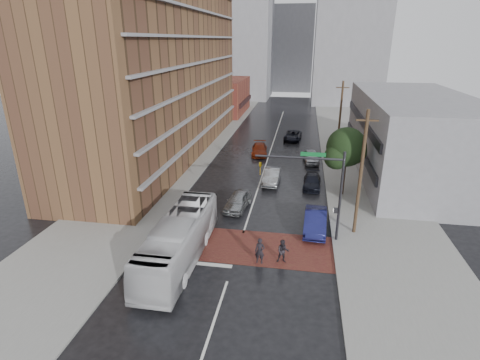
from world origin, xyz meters
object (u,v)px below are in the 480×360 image
(car_travel_a, at_px, (238,201))
(car_parked_mid, at_px, (312,182))
(car_travel_b, at_px, (272,176))
(car_parked_near, at_px, (315,221))
(transit_bus, at_px, (179,239))
(car_parked_far, at_px, (311,157))
(pedestrian_a, at_px, (260,251))
(pedestrian_b, at_px, (283,251))
(suv_travel, at_px, (293,136))
(car_travel_c, at_px, (259,149))

(car_travel_a, bearing_deg, car_parked_mid, 50.85)
(car_travel_a, bearing_deg, car_travel_b, 77.49)
(car_travel_a, relative_size, car_parked_near, 0.89)
(transit_bus, bearing_deg, car_travel_a, 74.64)
(car_parked_near, bearing_deg, car_parked_mid, 93.32)
(car_parked_near, xyz_separation_m, car_parked_far, (-0.15, 18.30, -0.06))
(pedestrian_a, height_order, car_parked_far, pedestrian_a)
(pedestrian_b, distance_m, car_travel_b, 15.54)
(pedestrian_b, relative_size, car_travel_b, 0.37)
(car_parked_near, bearing_deg, transit_bus, -145.13)
(car_travel_a, xyz_separation_m, car_parked_mid, (6.81, 6.55, -0.12))
(car_travel_b, bearing_deg, suv_travel, 87.20)
(pedestrian_b, distance_m, car_parked_near, 5.65)
(car_parked_mid, bearing_deg, pedestrian_a, -101.36)
(pedestrian_b, bearing_deg, suv_travel, 84.81)
(car_travel_a, bearing_deg, car_parked_near, -17.14)
(car_travel_b, distance_m, car_parked_near, 11.15)
(suv_travel, bearing_deg, car_travel_b, -90.50)
(pedestrian_a, relative_size, car_parked_mid, 0.43)
(car_travel_b, relative_size, car_travel_c, 0.96)
(pedestrian_b, relative_size, car_travel_a, 0.39)
(pedestrian_a, relative_size, car_travel_a, 0.42)
(car_travel_a, xyz_separation_m, car_travel_b, (2.52, 7.12, 0.03))
(car_parked_near, distance_m, car_parked_mid, 9.66)
(car_parked_far, bearing_deg, car_parked_mid, -94.62)
(pedestrian_a, height_order, car_travel_b, pedestrian_a)
(suv_travel, relative_size, car_parked_near, 1.04)
(transit_bus, relative_size, suv_travel, 2.23)
(pedestrian_a, distance_m, car_parked_far, 24.10)
(pedestrian_b, distance_m, suv_travel, 34.49)
(pedestrian_a, xyz_separation_m, car_travel_b, (-0.54, 15.74, -0.16))
(pedestrian_a, xyz_separation_m, car_parked_far, (3.74, 23.80, -0.18))
(car_parked_mid, bearing_deg, car_travel_c, 124.50)
(pedestrian_a, distance_m, suv_travel, 34.85)
(transit_bus, height_order, car_parked_near, transit_bus)
(car_travel_a, height_order, suv_travel, car_travel_a)
(transit_bus, xyz_separation_m, car_parked_mid, (9.34, 15.67, -0.98))
(transit_bus, xyz_separation_m, car_parked_near, (9.48, 6.01, -0.80))
(car_parked_near, bearing_deg, pedestrian_b, -111.65)
(transit_bus, bearing_deg, car_travel_b, 72.87)
(car_parked_near, bearing_deg, car_travel_a, 158.38)
(pedestrian_a, bearing_deg, car_parked_far, 84.15)
(car_travel_b, relative_size, suv_travel, 0.91)
(transit_bus, xyz_separation_m, car_travel_a, (2.53, 9.12, -0.86))
(car_travel_c, relative_size, car_parked_near, 0.99)
(pedestrian_a, xyz_separation_m, car_travel_a, (-3.06, 8.61, -0.18))
(transit_bus, bearing_deg, car_parked_mid, 59.34)
(pedestrian_b, distance_m, car_parked_mid, 14.98)
(suv_travel, height_order, car_parked_far, car_parked_far)
(pedestrian_b, xyz_separation_m, car_travel_b, (-2.12, 15.39, -0.09))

